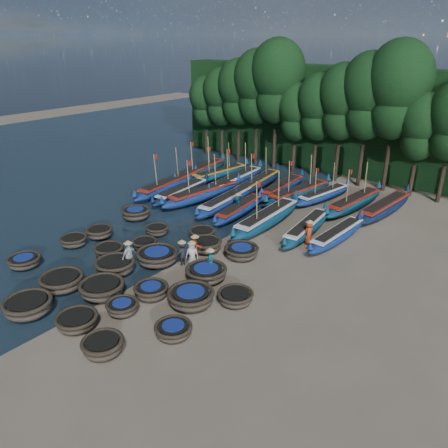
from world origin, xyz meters
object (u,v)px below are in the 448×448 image
Objects in this scene: coracle_10 at (74,241)px; fisherman_0 at (192,253)px; fisherman_5 at (238,204)px; fisherman_3 at (182,252)px; coracle_8 at (122,307)px; long_boat_14 at (299,193)px; coracle_4 at (103,346)px; coracle_14 at (191,297)px; coracle_17 at (157,256)px; coracle_12 at (115,266)px; coracle_19 at (235,297)px; long_boat_10 at (220,174)px; coracle_16 at (145,244)px; long_boat_13 at (282,188)px; coracle_3 at (77,321)px; coracle_11 at (109,251)px; long_boat_2 at (182,192)px; coracle_20 at (136,213)px; coracle_13 at (151,290)px; coracle_6 at (62,281)px; long_boat_6 at (267,218)px; long_boat_8 at (337,235)px; long_boat_16 at (354,202)px; fisherman_4 at (129,255)px; long_boat_7 at (307,227)px; coracle_23 at (206,245)px; long_boat_15 at (323,195)px; coracle_15 at (99,232)px; long_boat_17 at (385,207)px; coracle_21 at (157,230)px; long_boat_11 at (237,180)px; fisherman_1 at (210,260)px; coracle_7 at (102,288)px; coracle_18 at (206,273)px; long_boat_1 at (168,186)px; coracle_5 at (24,261)px; coracle_24 at (241,251)px; long_boat_3 at (203,194)px; long_boat_5 at (240,209)px; long_boat_12 at (258,183)px; long_boat_9 at (201,171)px; coracle_22 at (202,233)px.

fisherman_0 is at bearing 20.76° from coracle_10.
fisherman_3 is at bearing -36.23° from fisherman_5.
long_boat_14 is (-1.52, 19.81, 0.21)m from coracle_8.
coracle_4 is 17.30m from fisherman_5.
coracle_17 is at bearing 156.72° from coracle_14.
coracle_12 reaches higher than coracle_19.
coracle_4 is 0.25× the size of long_boat_10.
long_boat_14 reaches higher than fisherman_0.
coracle_16 is 0.21× the size of long_boat_13.
coracle_3 is 1.27× the size of coracle_8.
coracle_11 is 11.35m from long_boat_2.
coracle_16 is (0.90, 2.09, -0.05)m from coracle_11.
coracle_20 is at bearing 131.26° from coracle_12.
coracle_13 is at bearing -36.33° from coracle_20.
coracle_6 is 1.45× the size of coracle_16.
long_boat_6 is 1.24× the size of long_boat_8.
long_boat_16 is 4.30× the size of fisherman_4.
long_boat_8 is (2.14, 0.30, -0.02)m from long_boat_7.
coracle_23 is at bearing -31.56° from fisherman_5.
long_boat_15 reaches higher than long_boat_8.
long_boat_13 is at bearing 72.97° from coracle_15.
coracle_6 reaches higher than coracle_10.
long_boat_2 is at bearing -149.61° from long_boat_17.
fisherman_3 is at bearing -24.46° from coracle_21.
coracle_10 is 1.06× the size of fisherman_0.
fisherman_1 is at bearing -62.41° from long_boat_11.
long_boat_16 is at bearing 71.92° from coracle_23.
long_boat_15 is (0.67, 7.39, -0.12)m from long_boat_6.
long_boat_7 is 5.99m from fisherman_5.
coracle_7 is (-1.31, 2.40, 0.09)m from coracle_3.
long_boat_7 is 0.97× the size of long_boat_13.
coracle_8 is at bearing -33.51° from coracle_12.
coracle_16 is 0.21× the size of long_boat_10.
long_boat_6 reaches higher than fisherman_5.
coracle_4 is 6.34m from coracle_6.
coracle_7 is 2.60m from coracle_13.
coracle_18 is at bearing -82.35° from long_boat_6.
long_boat_1 reaches higher than fisherman_0.
long_boat_14 is at bearing 72.06° from coracle_21.
long_boat_17 is (5.74, 7.52, -0.04)m from long_boat_6.
coracle_5 is 1.25× the size of coracle_21.
coracle_24 is 0.25× the size of long_boat_3.
coracle_7 is 2.45m from coracle_12.
coracle_12 is 0.32× the size of long_boat_5.
coracle_18 is at bearing -72.92° from long_boat_12.
coracle_11 is at bearing -75.28° from long_boat_9.
fisherman_3 is at bearing -154.63° from fisherman_1.
long_boat_16 is (2.81, -0.28, 0.08)m from long_boat_15.
coracle_10 is at bearing -97.23° from long_boat_11.
coracle_22 is 5.88m from fisherman_4.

